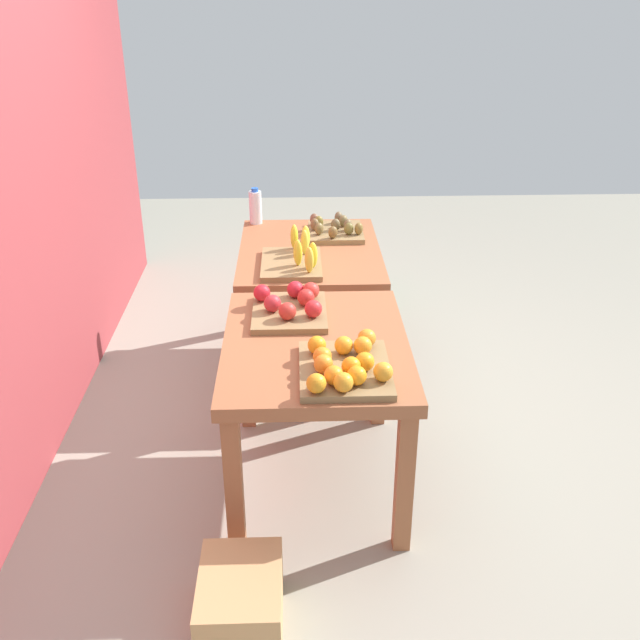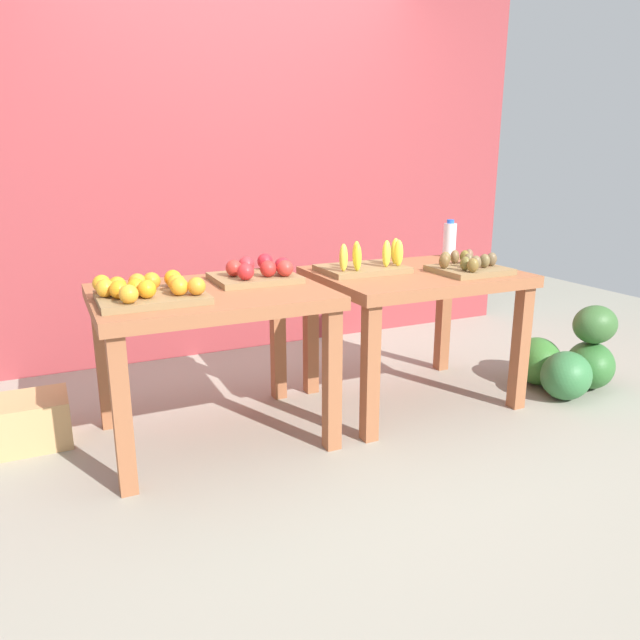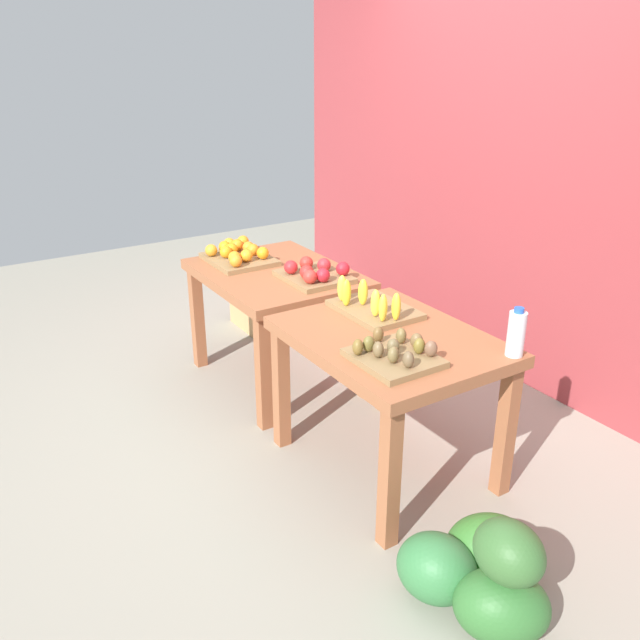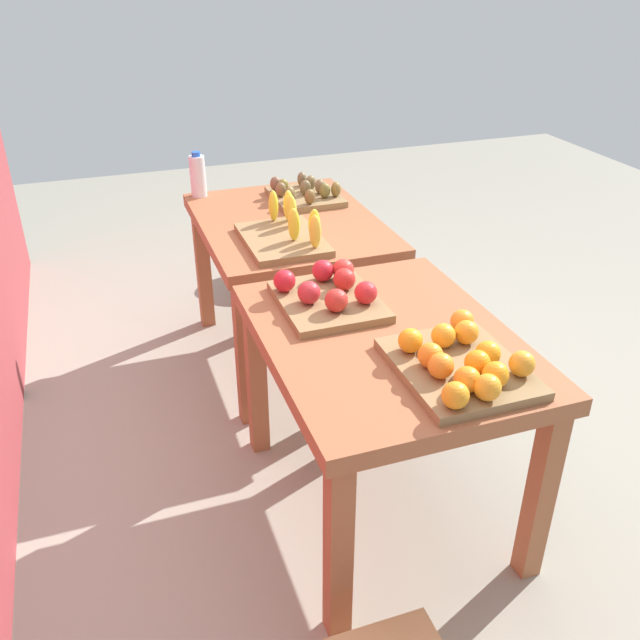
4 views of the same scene
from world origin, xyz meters
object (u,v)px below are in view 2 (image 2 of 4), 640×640
object	(u,v)px
apple_bin	(258,273)
banana_crate	(365,265)
display_table_left	(211,313)
cardboard_produce_box	(24,422)
watermelon_pile	(568,360)
kiwi_bin	(468,266)
orange_bin	(148,291)
display_table_right	(414,291)
water_bottle	(450,239)

from	to	relation	value
apple_bin	banana_crate	distance (m)	0.59
display_table_left	apple_bin	xyz separation A→B (m)	(0.27, 0.11, 0.15)
banana_crate	cardboard_produce_box	bearing A→B (deg)	172.77
banana_crate	watermelon_pile	size ratio (longest dim) A/B	0.64
kiwi_bin	orange_bin	bearing A→B (deg)	178.27
display_table_left	watermelon_pile	world-z (taller)	display_table_left
orange_bin	cardboard_produce_box	bearing A→B (deg)	143.49
display_table_left	kiwi_bin	world-z (taller)	kiwi_bin
display_table_right	orange_bin	world-z (taller)	orange_bin
display_table_right	cardboard_produce_box	distance (m)	2.05
apple_bin	kiwi_bin	bearing A→B (deg)	-13.70
orange_bin	apple_bin	size ratio (longest dim) A/B	1.14
display_table_right	apple_bin	xyz separation A→B (m)	(-0.85, 0.11, 0.15)
display_table_left	kiwi_bin	distance (m)	1.36
banana_crate	apple_bin	bearing A→B (deg)	177.85
watermelon_pile	kiwi_bin	bearing A→B (deg)	171.86
banana_crate	display_table_left	bearing A→B (deg)	-174.43
banana_crate	watermelon_pile	xyz separation A→B (m)	(1.18, -0.34, -0.60)
display_table_right	kiwi_bin	bearing A→B (deg)	-34.50
cardboard_produce_box	watermelon_pile	bearing A→B (deg)	-10.91
orange_bin	banana_crate	xyz separation A→B (m)	(1.15, 0.19, -0.00)
water_bottle	orange_bin	bearing A→B (deg)	-167.03
display_table_left	watermelon_pile	distance (m)	2.11
apple_bin	water_bottle	xyz separation A→B (m)	(1.31, 0.22, 0.06)
cardboard_produce_box	display_table_left	bearing A→B (deg)	-19.67
cardboard_produce_box	banana_crate	bearing A→B (deg)	-7.23
kiwi_bin	water_bottle	size ratio (longest dim) A/B	1.61
water_bottle	cardboard_produce_box	world-z (taller)	water_bottle
display_table_right	watermelon_pile	bearing A→B (deg)	-15.46
display_table_right	orange_bin	size ratio (longest dim) A/B	2.27
kiwi_bin	watermelon_pile	distance (m)	0.92
kiwi_bin	display_table_right	bearing A→B (deg)	145.50
display_table_left	cardboard_produce_box	xyz separation A→B (m)	(-0.84, 0.30, -0.51)
display_table_left	cardboard_produce_box	distance (m)	1.03
display_table_right	cardboard_produce_box	size ratio (longest dim) A/B	2.60
orange_bin	banana_crate	size ratio (longest dim) A/B	1.04
water_bottle	banana_crate	bearing A→B (deg)	-161.51
water_bottle	watermelon_pile	size ratio (longest dim) A/B	0.33
kiwi_bin	watermelon_pile	world-z (taller)	kiwi_bin
apple_bin	watermelon_pile	xyz separation A→B (m)	(1.77, -0.36, -0.60)
display_table_left	banana_crate	distance (m)	0.88
apple_bin	cardboard_produce_box	world-z (taller)	apple_bin
kiwi_bin	watermelon_pile	xyz separation A→B (m)	(0.70, -0.10, -0.59)
display_table_left	apple_bin	world-z (taller)	apple_bin
display_table_left	orange_bin	distance (m)	0.34
display_table_left	apple_bin	distance (m)	0.33
apple_bin	kiwi_bin	xyz separation A→B (m)	(1.08, -0.26, -0.01)
cardboard_produce_box	kiwi_bin	bearing A→B (deg)	-11.78
orange_bin	banana_crate	bearing A→B (deg)	9.39
orange_bin	cardboard_produce_box	size ratio (longest dim) A/B	1.14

